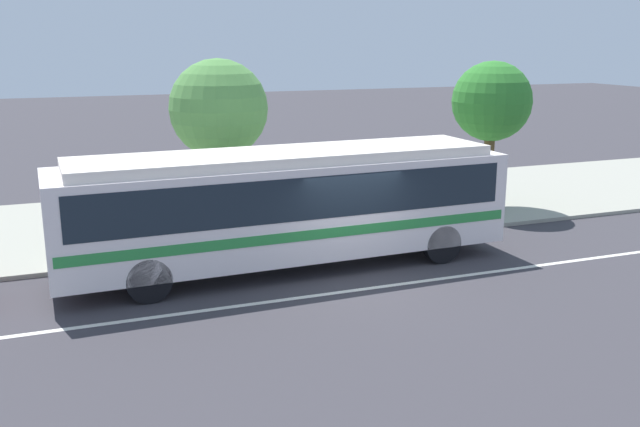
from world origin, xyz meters
name	(u,v)px	position (x,y,z in m)	size (l,w,h in m)	color
ground_plane	(354,278)	(0.00, 0.00, 0.00)	(120.00, 120.00, 0.00)	#38363B
sidewalk_slab	(272,213)	(0.00, 6.70, 0.06)	(60.00, 8.00, 0.12)	#9C9A8B
lane_stripe_center	(368,288)	(0.00, -0.80, 0.00)	(56.00, 0.16, 0.01)	silver
transit_bus	(287,201)	(-1.24, 1.35, 1.71)	(11.23, 2.85, 2.95)	silver
pedestrian_waiting_near_sign	(262,208)	(-1.35, 3.18, 1.14)	(0.48, 0.48, 1.73)	#283E2F
street_tree_near_stop	(219,109)	(-1.94, 5.47, 3.60)	(2.86, 2.86, 4.93)	brown
street_tree_mid_block	(492,102)	(6.91, 4.80, 3.58)	(2.58, 2.58, 4.79)	brown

